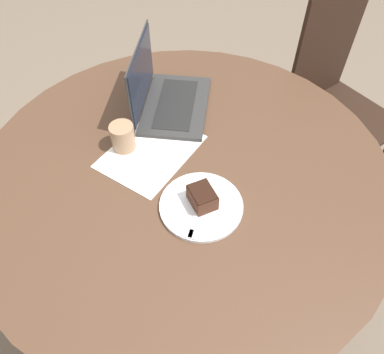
{
  "coord_description": "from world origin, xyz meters",
  "views": [
    {
      "loc": [
        -0.63,
        -0.48,
        1.62
      ],
      "look_at": [
        -0.05,
        -0.07,
        0.75
      ],
      "focal_mm": 35.0,
      "sensor_mm": 36.0,
      "label": 1
    }
  ],
  "objects_px": {
    "plate": "(201,206)",
    "laptop": "(167,97)",
    "coffee_glass": "(123,137)",
    "chair": "(333,101)"
  },
  "relations": [
    {
      "from": "plate",
      "to": "laptop",
      "type": "height_order",
      "value": "laptop"
    },
    {
      "from": "coffee_glass",
      "to": "chair",
      "type": "bearing_deg",
      "value": -24.37
    },
    {
      "from": "plate",
      "to": "coffee_glass",
      "type": "xyz_separation_m",
      "value": [
        0.05,
        0.35,
        0.04
      ]
    },
    {
      "from": "plate",
      "to": "coffee_glass",
      "type": "distance_m",
      "value": 0.35
    },
    {
      "from": "chair",
      "to": "plate",
      "type": "relative_size",
      "value": 3.95
    },
    {
      "from": "coffee_glass",
      "to": "laptop",
      "type": "height_order",
      "value": "laptop"
    },
    {
      "from": "plate",
      "to": "coffee_glass",
      "type": "height_order",
      "value": "coffee_glass"
    },
    {
      "from": "coffee_glass",
      "to": "laptop",
      "type": "relative_size",
      "value": 0.23
    },
    {
      "from": "laptop",
      "to": "coffee_glass",
      "type": "bearing_deg",
      "value": -25.97
    },
    {
      "from": "plate",
      "to": "laptop",
      "type": "bearing_deg",
      "value": 50.19
    }
  ]
}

